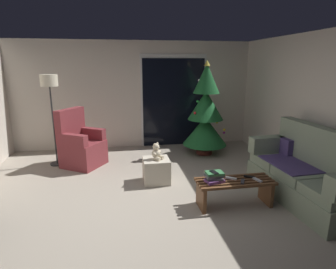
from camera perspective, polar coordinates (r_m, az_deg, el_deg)
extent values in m
plane|color=#9E9384|center=(4.21, -3.84, -13.90)|extent=(7.00, 7.00, 0.00)
cube|color=beige|center=(6.80, -6.81, 7.99)|extent=(5.72, 0.12, 2.50)
cube|color=beige|center=(4.96, 30.94, 3.72)|extent=(0.12, 6.00, 2.50)
cube|color=silver|center=(6.86, 1.13, 6.88)|extent=(1.60, 0.02, 2.20)
cube|color=black|center=(6.85, 1.16, 6.45)|extent=(1.50, 0.02, 2.10)
cube|color=gray|center=(4.68, 25.54, -10.03)|extent=(0.86, 1.94, 0.34)
cube|color=gray|center=(4.16, 30.97, -10.15)|extent=(0.71, 0.63, 0.14)
cube|color=gray|center=(4.58, 25.67, -7.32)|extent=(0.71, 0.63, 0.14)
cube|color=gray|center=(5.04, 21.36, -4.93)|extent=(0.71, 0.63, 0.14)
cube|color=gray|center=(4.67, 29.24, -2.54)|extent=(0.30, 1.91, 0.60)
cube|color=gray|center=(5.19, 20.23, -1.87)|extent=(0.77, 0.24, 0.28)
cube|color=#47386B|center=(4.73, 23.72, -5.45)|extent=(0.65, 0.93, 0.02)
cube|color=#47386B|center=(5.15, 22.74, -2.24)|extent=(0.14, 0.33, 0.28)
cube|color=brown|center=(3.97, 14.49, -10.22)|extent=(1.10, 0.05, 0.04)
cube|color=brown|center=(4.04, 13.98, -9.73)|extent=(1.10, 0.05, 0.04)
cube|color=brown|center=(4.12, 13.49, -9.25)|extent=(1.10, 0.05, 0.04)
cube|color=brown|center=(4.19, 13.02, -8.79)|extent=(1.10, 0.05, 0.04)
cube|color=brown|center=(4.27, 12.56, -8.34)|extent=(1.10, 0.05, 0.04)
cube|color=brown|center=(4.04, 6.77, -12.44)|extent=(0.05, 0.36, 0.35)
cube|color=brown|center=(4.40, 19.32, -10.85)|extent=(0.05, 0.36, 0.35)
cube|color=black|center=(4.25, 16.23, -8.24)|extent=(0.16, 0.12, 0.02)
cube|color=#ADADB2|center=(4.17, 17.75, -8.79)|extent=(0.09, 0.16, 0.02)
cube|color=#333338|center=(4.06, 14.93, -9.25)|extent=(0.11, 0.16, 0.02)
cube|color=silver|center=(4.13, 12.73, -8.66)|extent=(0.15, 0.13, 0.02)
cube|color=#6B3D7A|center=(3.98, 9.44, -9.26)|extent=(0.28, 0.22, 0.04)
cube|color=#4C4C51|center=(3.98, 9.46, -8.74)|extent=(0.24, 0.18, 0.03)
cube|color=#4C4C51|center=(3.98, 9.33, -8.24)|extent=(0.26, 0.19, 0.04)
cube|color=#337042|center=(3.96, 9.47, -7.74)|extent=(0.24, 0.17, 0.03)
cube|color=black|center=(3.94, 9.36, -7.56)|extent=(0.10, 0.16, 0.01)
cylinder|color=#4C1E19|center=(6.40, 7.38, -3.42)|extent=(0.36, 0.36, 0.10)
cylinder|color=brown|center=(6.37, 7.41, -2.48)|extent=(0.08, 0.08, 0.12)
cone|color=#195628|center=(6.28, 7.52, 0.79)|extent=(0.97, 0.97, 0.63)
cone|color=#195628|center=(6.17, 7.69, 5.96)|extent=(0.77, 0.77, 0.63)
cone|color=#195628|center=(6.11, 7.88, 11.26)|extent=(0.57, 0.57, 0.63)
sphere|color=red|center=(6.31, 7.83, 10.03)|extent=(0.06, 0.06, 0.06)
sphere|color=gold|center=(6.54, 9.91, 2.42)|extent=(0.06, 0.06, 0.06)
sphere|color=#B233A5|center=(6.43, 11.32, 0.37)|extent=(0.06, 0.06, 0.06)
sphere|color=#1E8C33|center=(5.95, 6.05, 6.73)|extent=(0.06, 0.06, 0.06)
sphere|color=gold|center=(6.55, 8.05, 4.31)|extent=(0.06, 0.06, 0.06)
sphere|color=gold|center=(6.30, 7.79, 10.21)|extent=(0.06, 0.06, 0.06)
sphere|color=red|center=(6.78, 7.68, 0.27)|extent=(0.06, 0.06, 0.06)
sphere|color=blue|center=(6.36, 8.14, 8.63)|extent=(0.06, 0.06, 0.06)
sphere|color=white|center=(6.18, 6.40, 10.91)|extent=(0.06, 0.06, 0.06)
sphere|color=gold|center=(6.25, 11.38, 0.96)|extent=(0.06, 0.06, 0.06)
sphere|color=red|center=(5.96, 5.48, 4.41)|extent=(0.06, 0.06, 0.06)
cone|color=#EAD14C|center=(6.10, 7.98, 14.23)|extent=(0.14, 0.14, 0.12)
cube|color=maroon|center=(5.84, -16.72, -4.61)|extent=(0.94, 0.94, 0.31)
cube|color=maroon|center=(5.77, -16.89, -2.30)|extent=(0.94, 0.94, 0.18)
cube|color=maroon|center=(5.84, -19.23, 1.88)|extent=(0.50, 0.66, 0.64)
cube|color=maroon|center=(5.91, -15.18, 0.23)|extent=(0.56, 0.43, 0.22)
cube|color=maroon|center=(5.50, -18.72, -1.08)|extent=(0.56, 0.43, 0.22)
cylinder|color=#2D2D30|center=(6.14, -21.56, -5.50)|extent=(0.28, 0.28, 0.02)
cylinder|color=#2D2D30|center=(5.93, -22.25, 1.68)|extent=(0.03, 0.03, 1.55)
cylinder|color=beige|center=(5.82, -23.07, 10.11)|extent=(0.32, 0.32, 0.22)
cube|color=beige|center=(4.83, -2.40, -7.33)|extent=(0.44, 0.44, 0.41)
cylinder|color=beige|center=(4.75, -1.48, -4.62)|extent=(0.12, 0.12, 0.06)
cylinder|color=beige|center=(4.68, -2.22, -4.94)|extent=(0.12, 0.12, 0.06)
sphere|color=beige|center=(4.73, -2.44, -3.87)|extent=(0.15, 0.15, 0.15)
sphere|color=beige|center=(4.69, -2.45, -2.48)|extent=(0.11, 0.11, 0.11)
sphere|color=#F4E5C1|center=(4.66, -1.97, -2.70)|extent=(0.04, 0.04, 0.04)
sphere|color=beige|center=(4.71, -2.17, -1.83)|extent=(0.04, 0.04, 0.04)
sphere|color=beige|center=(4.65, -2.75, -2.04)|extent=(0.04, 0.04, 0.04)
sphere|color=beige|center=(4.76, -1.72, -3.58)|extent=(0.06, 0.06, 0.06)
sphere|color=beige|center=(4.66, -2.78, -4.01)|extent=(0.06, 0.06, 0.06)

